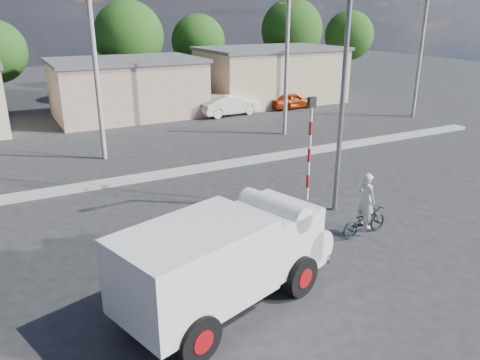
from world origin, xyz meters
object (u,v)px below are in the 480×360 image
truck (230,255)px  car_red (291,100)px  bicycle (364,221)px  streetlight (340,79)px  traffic_pole (310,146)px  cyclist (365,209)px  car_cream (229,105)px

truck → car_red: truck is taller
bicycle → streetlight: (0.32, 2.14, 4.46)m
traffic_pole → streetlight: size_ratio=0.48×
cyclist → car_cream: size_ratio=0.42×
bicycle → traffic_pole: size_ratio=0.44×
truck → cyclist: size_ratio=3.38×
car_cream → streetlight: streetlight is taller
cyclist → streetlight: size_ratio=0.21×
car_red → traffic_pole: bearing=145.6°
streetlight → bicycle: bearing=-98.4°
cyclist → streetlight: 4.56m
bicycle → traffic_pole: bearing=10.2°
car_red → bicycle: bearing=150.3°
cyclist → truck: bearing=99.8°
bicycle → streetlight: streetlight is taller
cyclist → car_cream: (4.68, 19.61, -0.20)m
car_red → traffic_pole: 20.29m
bicycle → car_red: (10.06, 19.58, 0.14)m
traffic_pole → car_cream: bearing=72.9°
car_red → traffic_pole: size_ratio=0.85×
car_red → traffic_pole: traffic_pole is taller
car_red → cyclist: bearing=150.3°
streetlight → car_cream: bearing=76.0°
truck → car_cream: size_ratio=1.41×
car_cream → traffic_pole: bearing=158.0°
bicycle → car_cream: size_ratio=0.42×
cyclist → traffic_pole: size_ratio=0.44×
truck → car_red: bearing=35.5°
bicycle → streetlight: bearing=-12.4°
bicycle → traffic_pole: (-0.62, 2.44, 2.09)m
car_red → traffic_pole: (-10.68, -17.13, 1.96)m
cyclist → car_red: (10.06, 19.58, -0.32)m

